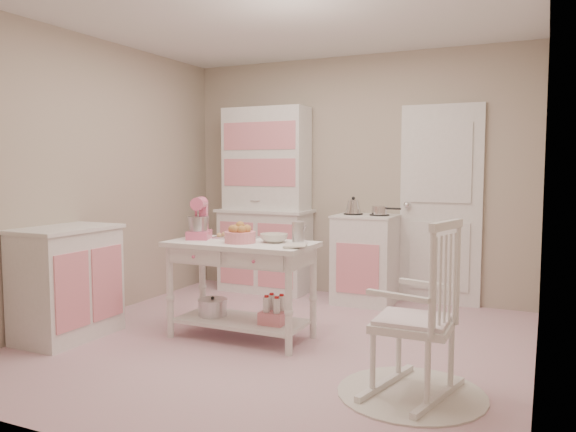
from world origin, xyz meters
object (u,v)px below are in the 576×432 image
object	(u,v)px
stand_mixer	(199,219)
bread_basket	(240,237)
hutch	(265,200)
stove	(366,259)
work_table	(241,290)
rocking_chair	(413,307)
base_cabinet	(67,283)

from	to	relation	value
stand_mixer	bread_basket	size ratio (longest dim) A/B	1.36
hutch	stove	world-z (taller)	hutch
work_table	stove	bearing A→B (deg)	70.52
stand_mixer	stove	bearing A→B (deg)	36.40
rocking_chair	stand_mixer	world-z (taller)	stand_mixer
stove	bread_basket	world-z (taller)	stove
hutch	work_table	xyz separation A→B (m)	(0.63, -1.66, -0.64)
hutch	work_table	distance (m)	1.89
stove	stand_mixer	xyz separation A→B (m)	(-0.99, -1.59, 0.51)
hutch	bread_basket	world-z (taller)	hutch
stove	stand_mixer	size ratio (longest dim) A/B	2.71
stove	base_cabinet	size ratio (longest dim) A/B	1.00
stove	base_cabinet	bearing A→B (deg)	-130.36
hutch	bread_basket	xyz separation A→B (m)	(0.65, -1.71, -0.19)
base_cabinet	hutch	bearing A→B (deg)	73.35
rocking_chair	stand_mixer	xyz separation A→B (m)	(-1.96, 0.59, 0.42)
stand_mixer	hutch	bearing A→B (deg)	75.69
rocking_chair	bread_basket	world-z (taller)	rocking_chair
hutch	rocking_chair	size ratio (longest dim) A/B	1.89
stove	hutch	bearing A→B (deg)	177.61
stove	rocking_chair	bearing A→B (deg)	-66.10
hutch	rocking_chair	bearing A→B (deg)	-45.84
base_cabinet	stand_mixer	bearing A→B (deg)	34.91
stove	base_cabinet	distance (m)	2.89
stove	work_table	xyz separation A→B (m)	(-0.57, -1.61, -0.06)
base_cabinet	stand_mixer	distance (m)	1.20
work_table	bread_basket	distance (m)	0.45
stove	rocking_chair	world-z (taller)	rocking_chair
base_cabinet	bread_basket	bearing A→B (deg)	22.47
stove	work_table	size ratio (longest dim) A/B	0.77
rocking_chair	stand_mixer	distance (m)	2.09
hutch	base_cabinet	world-z (taller)	hutch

